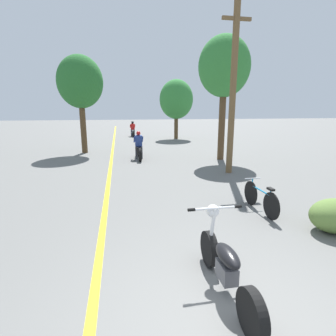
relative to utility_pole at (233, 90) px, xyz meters
The scene contains 11 objects.
ground_plane 8.57m from the utility_pole, 112.30° to the right, with size 120.00×120.00×0.00m, color #60605E.
lane_stripe_center 7.81m from the utility_pole, 131.39° to the left, with size 0.14×48.00×0.01m, color yellow.
utility_pole is the anchor object (origin of this frame).
roadside_tree_right_near 3.06m from the utility_pole, 75.14° to the left, with size 2.47×2.22×5.88m.
roadside_tree_right_far 12.24m from the utility_pole, 87.66° to the left, with size 2.78×2.50×4.86m.
roadside_tree_left 8.77m from the utility_pole, 135.87° to the left, with size 2.48×2.23×5.38m.
roadside_bush 6.02m from the utility_pole, 89.34° to the right, with size 1.10×0.88×0.70m.
motorcycle_foreground 7.74m from the utility_pole, 113.83° to the right, with size 0.84×1.98×1.08m.
motorcycle_rider_lead 5.61m from the utility_pole, 132.37° to the left, with size 0.50×2.10×1.41m.
motorcycle_rider_far 15.47m from the utility_pole, 101.41° to the left, with size 0.50×2.03×1.39m.
bicycle_parked 5.00m from the utility_pole, 102.75° to the right, with size 0.44×1.62×0.75m.
Camera 1 is at (-1.27, -2.28, 2.51)m, focal length 28.00 mm.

